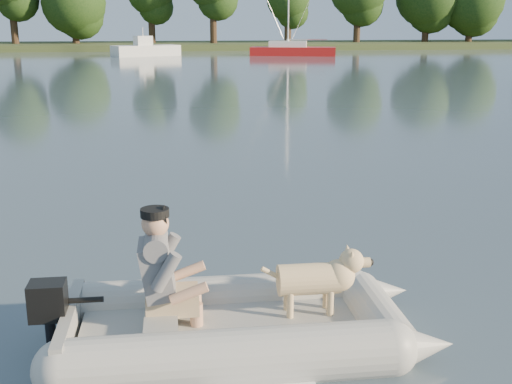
{
  "coord_description": "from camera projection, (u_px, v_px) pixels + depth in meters",
  "views": [
    {
      "loc": [
        -0.56,
        -5.83,
        2.92
      ],
      "look_at": [
        0.47,
        2.12,
        0.75
      ],
      "focal_mm": 45.0,
      "sensor_mm": 36.0,
      "label": 1
    }
  ],
  "objects": [
    {
      "name": "shore_bank",
      "position": [
        176.0,
        46.0,
        65.71
      ],
      "size": [
        160.0,
        12.0,
        0.7
      ],
      "primitive_type": "cube",
      "color": "#47512D",
      "rests_on": "water"
    },
    {
      "name": "sailboat",
      "position": [
        292.0,
        50.0,
        53.07
      ],
      "size": [
        7.3,
        3.77,
        9.62
      ],
      "rotation": [
        0.0,
        0.0,
        -0.25
      ],
      "color": "#A71413",
      "rests_on": "water"
    },
    {
      "name": "man",
      "position": [
        159.0,
        265.0,
        5.74
      ],
      "size": [
        0.74,
        0.63,
        1.1
      ],
      "primitive_type": null,
      "rotation": [
        0.0,
        0.0,
        0.0
      ],
      "color": "slate",
      "rests_on": "dinghy"
    },
    {
      "name": "water",
      "position": [
        236.0,
        321.0,
        6.41
      ],
      "size": [
        160.0,
        160.0,
        0.0
      ],
      "primitive_type": "plane",
      "color": "slate",
      "rests_on": "ground"
    },
    {
      "name": "outboard_motor",
      "position": [
        50.0,
        322.0,
        5.69
      ],
      "size": [
        0.42,
        0.3,
        0.8
      ],
      "primitive_type": null,
      "rotation": [
        0.0,
        0.0,
        0.0
      ],
      "color": "black",
      "rests_on": "dinghy"
    },
    {
      "name": "dinghy",
      "position": [
        239.0,
        282.0,
        5.82
      ],
      "size": [
        4.45,
        2.7,
        1.41
      ],
      "primitive_type": null,
      "rotation": [
        0.0,
        0.0,
        0.0
      ],
      "color": "#A9A9A4",
      "rests_on": "water"
    },
    {
      "name": "dog",
      "position": [
        309.0,
        284.0,
        5.98
      ],
      "size": [
        0.95,
        0.34,
        0.63
      ],
      "primitive_type": null,
      "rotation": [
        0.0,
        0.0,
        0.0
      ],
      "color": "tan",
      "rests_on": "dinghy"
    },
    {
      "name": "motorboat",
      "position": [
        146.0,
        43.0,
        52.34
      ],
      "size": [
        5.98,
        4.31,
        2.37
      ],
      "primitive_type": null,
      "rotation": [
        0.0,
        0.0,
        0.44
      ],
      "color": "white",
      "rests_on": "water"
    }
  ]
}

